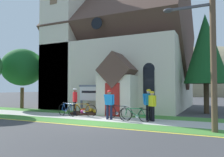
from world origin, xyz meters
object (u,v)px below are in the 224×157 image
Objects in this scene: bicycle_silver at (135,115)px; yard_deciduous_tree at (23,67)px; utility_pole at (210,28)px; cyclist_in_orange_jersey at (149,102)px; church_sign at (90,94)px; bicycle_yellow at (118,112)px; bicycle_green at (83,110)px; bicycle_red at (67,110)px; cyclist_in_yellow_jersey at (109,102)px; cyclist_in_blue_jersey at (152,104)px; cyclist_in_white_jersey at (75,99)px; roadside_conifer at (206,49)px.

yard_deciduous_tree is at bearing 165.29° from bicycle_silver.
cyclist_in_orange_jersey is at bearing 148.18° from utility_pole.
bicycle_yellow is at bearing -31.55° from church_sign.
yard_deciduous_tree is at bearing 162.76° from bicycle_green.
cyclist_in_yellow_jersey is (3.20, -0.34, 0.57)m from bicycle_red.
cyclist_in_blue_jersey is (0.24, -0.18, -0.08)m from cyclist_in_orange_jersey.
cyclist_in_white_jersey reaches higher than bicycle_silver.
cyclist_in_orange_jersey is 6.78m from roadside_conifer.
cyclist_in_white_jersey is 5.29m from cyclist_in_blue_jersey.
bicycle_silver is 1.08m from cyclist_in_blue_jersey.
cyclist_in_white_jersey reaches higher than cyclist_in_blue_jersey.
bicycle_yellow is 1.03× the size of bicycle_silver.
cyclist_in_orange_jersey is 1.06× the size of cyclist_in_blue_jersey.
cyclist_in_yellow_jersey is 3.02m from cyclist_in_white_jersey.
bicycle_red is 10.49m from roadside_conifer.
cyclist_in_white_jersey is at bearing 175.40° from cyclist_in_blue_jersey.
roadside_conifer is at bearing 48.71° from bicycle_yellow.
yard_deciduous_tree is (-10.31, 2.45, 3.21)m from bicycle_yellow.
utility_pole is at bearing -21.37° from bicycle_yellow.
cyclist_in_white_jersey is 1.10× the size of cyclist_in_blue_jersey.
bicycle_silver is 0.33× the size of yard_deciduous_tree.
cyclist_in_yellow_jersey is at bearing -16.72° from yard_deciduous_tree.
cyclist_in_white_jersey is 9.09m from utility_pole.
roadside_conifer is 1.35× the size of yard_deciduous_tree.
roadside_conifer reaches higher than bicycle_yellow.
church_sign is at bearing 158.40° from cyclist_in_blue_jersey.
church_sign is at bearing 148.45° from bicycle_yellow.
utility_pole reaches higher than yard_deciduous_tree.
bicycle_green is 2.27m from cyclist_in_yellow_jersey.
bicycle_silver is 1.08× the size of cyclist_in_blue_jersey.
cyclist_in_orange_jersey is at bearing -20.74° from church_sign.
cyclist_in_yellow_jersey reaches higher than bicycle_green.
bicycle_red is 3.27m from cyclist_in_yellow_jersey.
cyclist_in_orange_jersey reaches higher than bicycle_yellow.
roadside_conifer is (7.51, 3.28, 3.24)m from church_sign.
cyclist_in_white_jersey is (-4.46, 0.85, 0.69)m from bicycle_silver.
bicycle_yellow is at bearing 154.81° from bicycle_silver.
utility_pole is (3.75, -1.37, 3.88)m from bicycle_silver.
church_sign reaches higher than cyclist_in_white_jersey.
bicycle_green is 1.09× the size of cyclist_in_blue_jersey.
utility_pole reaches higher than cyclist_in_orange_jersey.
cyclist_in_blue_jersey is (5.27, -0.42, -0.11)m from cyclist_in_white_jersey.
cyclist_in_white_jersey is (-0.79, 0.26, 0.66)m from bicycle_green.
cyclist_in_orange_jersey is at bearing -2.79° from cyclist_in_white_jersey.
church_sign reaches higher than cyclist_in_orange_jersey.
cyclist_in_yellow_jersey is at bearing -41.72° from church_sign.
cyclist_in_blue_jersey is 0.23× the size of roadside_conifer.
bicycle_green is at bearing -143.56° from roadside_conifer.
cyclist_in_blue_jersey is at bearing -4.35° from bicycle_yellow.
church_sign is 7.67m from yard_deciduous_tree.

